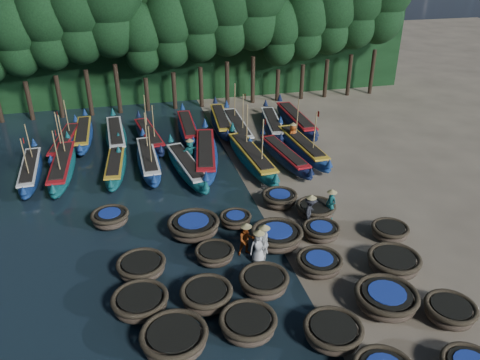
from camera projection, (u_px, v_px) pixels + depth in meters
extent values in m
plane|color=gray|center=(270.00, 228.00, 23.46)|extent=(120.00, 120.00, 0.00)
cube|color=black|center=(192.00, 40.00, 41.45)|extent=(40.00, 3.00, 10.00)
ellipsoid|color=brown|center=(175.00, 341.00, 16.37)|extent=(2.66, 2.66, 0.73)
torus|color=#3B3123|center=(174.00, 334.00, 16.22)|extent=(2.43, 2.43, 0.22)
cylinder|color=black|center=(174.00, 333.00, 16.20)|extent=(1.85, 1.85, 0.07)
ellipsoid|color=brown|center=(248.00, 326.00, 17.01)|extent=(2.07, 2.07, 0.71)
torus|color=#3B3123|center=(248.00, 319.00, 16.85)|extent=(2.15, 2.15, 0.22)
cylinder|color=black|center=(248.00, 318.00, 16.83)|extent=(1.62, 1.62, 0.06)
ellipsoid|color=brown|center=(333.00, 334.00, 16.70)|extent=(2.53, 2.53, 0.67)
torus|color=#3B3123|center=(333.00, 328.00, 16.55)|extent=(2.17, 2.17, 0.20)
cylinder|color=black|center=(334.00, 327.00, 16.53)|extent=(1.65, 1.65, 0.06)
ellipsoid|color=brown|center=(386.00, 301.00, 18.18)|extent=(2.58, 2.58, 0.73)
torus|color=#3B3123|center=(387.00, 294.00, 18.02)|extent=(2.49, 2.49, 0.22)
cylinder|color=black|center=(387.00, 293.00, 18.00)|extent=(1.91, 1.91, 0.07)
cylinder|color=#1B3498|center=(387.00, 292.00, 17.98)|extent=(1.47, 1.47, 0.04)
ellipsoid|color=brown|center=(449.00, 313.00, 17.62)|extent=(1.91, 1.91, 0.68)
torus|color=#3B3123|center=(451.00, 307.00, 17.47)|extent=(1.96, 1.96, 0.21)
cylinder|color=black|center=(451.00, 306.00, 17.45)|extent=(1.47, 1.47, 0.06)
ellipsoid|color=brown|center=(140.00, 304.00, 18.05)|extent=(2.66, 2.66, 0.69)
torus|color=#3B3123|center=(140.00, 298.00, 17.90)|extent=(2.22, 2.22, 0.21)
cylinder|color=black|center=(140.00, 297.00, 17.88)|extent=(1.69, 1.69, 0.06)
ellipsoid|color=brown|center=(207.00, 298.00, 18.33)|extent=(2.41, 2.41, 0.75)
torus|color=#3B3123|center=(206.00, 291.00, 18.18)|extent=(2.10, 2.10, 0.23)
cylinder|color=black|center=(206.00, 290.00, 18.15)|extent=(1.57, 1.57, 0.07)
ellipsoid|color=brown|center=(264.00, 284.00, 19.06)|extent=(2.51, 2.51, 0.74)
torus|color=#3B3123|center=(264.00, 278.00, 18.91)|extent=(2.08, 2.08, 0.22)
cylinder|color=black|center=(264.00, 277.00, 18.89)|extent=(1.56, 1.56, 0.07)
ellipsoid|color=brown|center=(319.00, 265.00, 20.27)|extent=(1.95, 1.95, 0.64)
torus|color=#3B3123|center=(320.00, 260.00, 20.14)|extent=(2.03, 2.03, 0.19)
cylinder|color=black|center=(320.00, 259.00, 20.12)|extent=(1.54, 1.54, 0.06)
cylinder|color=#1B3498|center=(320.00, 258.00, 20.10)|extent=(1.19, 1.19, 0.04)
ellipsoid|color=brown|center=(393.00, 264.00, 20.24)|extent=(2.71, 2.71, 0.74)
torus|color=#3B3123|center=(395.00, 258.00, 20.08)|extent=(2.31, 2.31, 0.22)
cylinder|color=black|center=(395.00, 257.00, 20.06)|extent=(1.75, 1.75, 0.07)
ellipsoid|color=brown|center=(142.00, 268.00, 20.06)|extent=(2.39, 2.39, 0.65)
torus|color=#3B3123|center=(141.00, 263.00, 19.92)|extent=(2.13, 2.13, 0.20)
cylinder|color=black|center=(141.00, 262.00, 19.90)|extent=(1.62, 1.62, 0.06)
ellipsoid|color=brown|center=(215.00, 256.00, 20.91)|extent=(1.74, 1.74, 0.60)
torus|color=#3B3123|center=(215.00, 251.00, 20.78)|extent=(1.79, 1.79, 0.18)
cylinder|color=black|center=(215.00, 250.00, 20.76)|extent=(1.35, 1.35, 0.05)
ellipsoid|color=brown|center=(277.00, 238.00, 21.99)|extent=(3.00, 3.00, 0.76)
torus|color=#3B3123|center=(277.00, 232.00, 21.83)|extent=(2.49, 2.49, 0.23)
cylinder|color=black|center=(277.00, 231.00, 21.81)|extent=(1.89, 1.89, 0.07)
cylinder|color=#1B3498|center=(277.00, 230.00, 21.78)|extent=(1.46, 1.46, 0.05)
ellipsoid|color=brown|center=(321.00, 233.00, 22.55)|extent=(1.98, 1.98, 0.61)
torus|color=#3B3123|center=(321.00, 228.00, 22.42)|extent=(1.83, 1.83, 0.19)
cylinder|color=black|center=(321.00, 227.00, 22.40)|extent=(1.38, 1.38, 0.06)
cylinder|color=#1B3498|center=(321.00, 226.00, 22.39)|extent=(1.06, 1.06, 0.04)
ellipsoid|color=brown|center=(390.00, 233.00, 22.55)|extent=(1.66, 1.66, 0.61)
torus|color=#3B3123|center=(390.00, 228.00, 22.42)|extent=(1.81, 1.81, 0.19)
cylinder|color=black|center=(391.00, 227.00, 22.40)|extent=(1.36, 1.36, 0.06)
ellipsoid|color=brown|center=(111.00, 220.00, 23.55)|extent=(2.01, 2.01, 0.67)
torus|color=#3B3123|center=(110.00, 214.00, 23.41)|extent=(1.91, 1.91, 0.20)
cylinder|color=black|center=(110.00, 214.00, 23.39)|extent=(1.43, 1.43, 0.06)
cylinder|color=#1B3498|center=(110.00, 213.00, 23.37)|extent=(1.10, 1.10, 0.04)
ellipsoid|color=brown|center=(194.00, 228.00, 22.78)|extent=(2.93, 2.93, 0.74)
torus|color=#3B3123|center=(193.00, 222.00, 22.62)|extent=(2.56, 2.56, 0.22)
cylinder|color=black|center=(193.00, 221.00, 22.60)|extent=(1.96, 1.96, 0.07)
cylinder|color=#1B3498|center=(193.00, 221.00, 22.58)|extent=(1.51, 1.51, 0.04)
ellipsoid|color=brown|center=(236.00, 221.00, 23.55)|extent=(1.64, 1.64, 0.57)
torus|color=#3B3123|center=(236.00, 216.00, 23.43)|extent=(1.63, 1.63, 0.17)
cylinder|color=black|center=(236.00, 216.00, 23.41)|extent=(1.22, 1.22, 0.05)
cylinder|color=#1B3498|center=(236.00, 215.00, 23.40)|extent=(0.94, 0.94, 0.03)
ellipsoid|color=brown|center=(279.00, 200.00, 25.33)|extent=(2.23, 2.23, 0.67)
torus|color=#3B3123|center=(280.00, 195.00, 25.18)|extent=(1.95, 1.95, 0.20)
cylinder|color=black|center=(280.00, 194.00, 25.16)|extent=(1.46, 1.46, 0.06)
cylinder|color=#1B3498|center=(280.00, 194.00, 25.15)|extent=(1.13, 1.13, 0.04)
ellipsoid|color=brown|center=(316.00, 211.00, 24.38)|extent=(2.15, 2.15, 0.62)
torus|color=#3B3123|center=(316.00, 206.00, 24.24)|extent=(2.08, 2.08, 0.19)
cylinder|color=black|center=(316.00, 205.00, 24.22)|extent=(1.59, 1.59, 0.06)
ellipsoid|color=navy|center=(31.00, 172.00, 28.21)|extent=(1.64, 7.19, 0.89)
cone|color=navy|center=(33.00, 142.00, 30.90)|extent=(0.39, 0.39, 0.54)
cone|color=navy|center=(23.00, 190.00, 25.01)|extent=(0.39, 0.39, 0.45)
cube|color=white|center=(29.00, 166.00, 28.04)|extent=(1.21, 5.57, 0.11)
cube|color=black|center=(29.00, 165.00, 28.00)|extent=(0.94, 4.84, 0.09)
cylinder|color=#997F4C|center=(29.00, 143.00, 28.49)|extent=(0.06, 0.21, 2.50)
cylinder|color=#997F4C|center=(25.00, 159.00, 26.44)|extent=(0.06, 0.21, 2.50)
plane|color=red|center=(24.00, 141.00, 25.98)|extent=(0.00, 0.31, 0.31)
ellipsoid|color=#0F545A|center=(63.00, 167.00, 28.61)|extent=(1.65, 7.98, 0.99)
cone|color=#0F545A|center=(67.00, 135.00, 31.68)|extent=(0.44, 0.44, 0.60)
cone|color=#0F545A|center=(53.00, 188.00, 24.98)|extent=(0.44, 0.44, 0.50)
cube|color=#AB151B|center=(61.00, 161.00, 28.42)|extent=(1.21, 6.18, 0.12)
cube|color=black|center=(61.00, 160.00, 28.38)|extent=(0.92, 5.38, 0.10)
cylinder|color=#997F4C|center=(62.00, 136.00, 28.94)|extent=(0.07, 0.24, 2.78)
cylinder|color=#997F4C|center=(57.00, 153.00, 26.61)|extent=(0.07, 0.24, 2.78)
plane|color=red|center=(56.00, 133.00, 26.09)|extent=(0.00, 0.35, 0.35)
ellipsoid|color=#0F545A|center=(116.00, 165.00, 29.07)|extent=(1.85, 7.21, 0.89)
cone|color=#0F545A|center=(118.00, 136.00, 31.86)|extent=(0.39, 0.39, 0.53)
cone|color=#0F545A|center=(111.00, 182.00, 25.78)|extent=(0.39, 0.39, 0.45)
cube|color=gold|center=(115.00, 159.00, 28.90)|extent=(1.38, 5.58, 0.11)
cube|color=black|center=(115.00, 158.00, 28.87)|extent=(1.08, 4.85, 0.09)
ellipsoid|color=navy|center=(148.00, 161.00, 29.57)|extent=(1.50, 7.55, 0.94)
cone|color=navy|center=(143.00, 131.00, 32.43)|extent=(0.41, 0.41, 0.56)
cone|color=navy|center=(154.00, 178.00, 26.16)|extent=(0.41, 0.41, 0.47)
cube|color=white|center=(148.00, 155.00, 29.39)|extent=(1.10, 5.85, 0.11)
cube|color=black|center=(148.00, 154.00, 29.35)|extent=(0.83, 5.09, 0.09)
cylinder|color=#997F4C|center=(146.00, 132.00, 29.87)|extent=(0.07, 0.22, 2.63)
cylinder|color=#997F4C|center=(150.00, 147.00, 27.69)|extent=(0.07, 0.22, 2.63)
plane|color=red|center=(151.00, 129.00, 27.20)|extent=(0.00, 0.33, 0.33)
ellipsoid|color=#0F545A|center=(187.00, 167.00, 28.72)|extent=(2.45, 7.61, 0.94)
cone|color=#0F545A|center=(170.00, 137.00, 31.43)|extent=(0.41, 0.41, 0.56)
cone|color=#0F545A|center=(206.00, 184.00, 25.47)|extent=(0.41, 0.41, 0.47)
cube|color=white|center=(186.00, 161.00, 28.54)|extent=(1.84, 5.89, 0.11)
cube|color=black|center=(186.00, 160.00, 28.50)|extent=(1.48, 5.11, 0.09)
ellipsoid|color=navy|center=(206.00, 155.00, 30.15)|extent=(3.02, 8.78, 1.08)
cone|color=navy|center=(205.00, 122.00, 33.57)|extent=(0.48, 0.48, 0.65)
cone|color=navy|center=(206.00, 175.00, 26.12)|extent=(0.48, 0.48, 0.54)
cube|color=#AB151B|center=(206.00, 149.00, 29.94)|extent=(2.27, 6.79, 0.13)
cube|color=black|center=(205.00, 147.00, 29.91)|extent=(1.83, 5.89, 0.11)
ellipsoid|color=#0F545A|center=(252.00, 158.00, 29.77)|extent=(2.07, 8.54, 1.06)
cone|color=#0F545A|center=(232.00, 126.00, 32.95)|extent=(0.47, 0.47, 0.63)
cone|color=#0F545A|center=(276.00, 177.00, 26.00)|extent=(0.47, 0.47, 0.53)
cube|color=gold|center=(252.00, 152.00, 29.57)|extent=(1.53, 6.61, 0.13)
cube|color=black|center=(252.00, 150.00, 29.53)|extent=(1.19, 5.75, 0.11)
cylinder|color=#997F4C|center=(247.00, 126.00, 30.11)|extent=(0.07, 0.25, 2.96)
cylinder|color=#997F4C|center=(262.00, 142.00, 27.69)|extent=(0.07, 0.25, 2.96)
plane|color=red|center=(265.00, 121.00, 27.15)|extent=(0.00, 0.37, 0.37)
ellipsoid|color=#0F1B3A|center=(284.00, 156.00, 30.20)|extent=(2.15, 7.23, 0.89)
cone|color=#0F1B3A|center=(263.00, 130.00, 32.82)|extent=(0.39, 0.39, 0.53)
cone|color=#0F1B3A|center=(311.00, 171.00, 27.08)|extent=(0.39, 0.39, 0.45)
cube|color=#AB151B|center=(285.00, 151.00, 30.03)|extent=(1.61, 5.60, 0.11)
cube|color=black|center=(285.00, 150.00, 30.00)|extent=(1.28, 4.86, 0.09)
ellipsoid|color=navy|center=(302.00, 147.00, 31.38)|extent=(1.88, 8.09, 1.00)
cone|color=navy|center=(281.00, 119.00, 34.40)|extent=(0.44, 0.44, 0.60)
cone|color=navy|center=(329.00, 163.00, 27.78)|extent=(0.44, 0.44, 0.50)
cube|color=gold|center=(302.00, 142.00, 31.18)|extent=(1.39, 6.27, 0.12)
cube|color=black|center=(302.00, 140.00, 31.15)|extent=(1.07, 5.45, 0.10)
cylinder|color=#997F4C|center=(297.00, 119.00, 31.69)|extent=(0.07, 0.24, 2.81)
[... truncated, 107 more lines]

